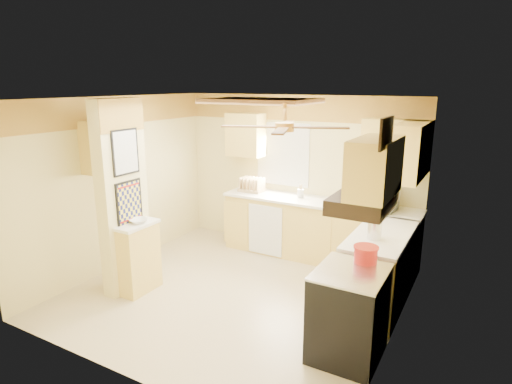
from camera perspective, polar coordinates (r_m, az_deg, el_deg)
The scene contains 34 objects.
floor at distance 5.78m, azimuth -2.71°, elevation -13.30°, with size 4.00×4.00×0.00m, color tan.
ceiling at distance 5.12m, azimuth -3.05°, elevation 12.33°, with size 4.00×4.00×0.00m, color white.
wall_back at distance 6.95m, azimuth 5.47°, elevation 2.43°, with size 4.00×4.00×0.00m, color #E4D58B.
wall_front at distance 3.92m, azimuth -17.88°, elevation -7.77°, with size 4.00×4.00×0.00m, color #E4D58B.
wall_left at distance 6.57m, azimuth -17.84°, elevation 1.09°, with size 3.80×3.80×0.00m, color #E4D58B.
wall_right at distance 4.62m, azimuth 18.75°, elevation -4.48°, with size 3.80×3.80×0.00m, color #E4D58B.
wallpaper_border at distance 6.79m, azimuth 5.61°, elevation 11.10°, with size 4.00×0.02×0.40m, color #F2BC47.
partition_column at distance 5.74m, azimuth -17.36°, elevation -0.73°, with size 0.20×0.70×2.50m, color #E4D58B.
partition_ledge at distance 5.84m, azimuth -15.26°, elevation -8.61°, with size 0.25×0.55×0.90m, color #E8CB67.
ledge_top at distance 5.68m, azimuth -15.57°, elevation -4.24°, with size 0.28×0.58×0.04m, color white.
lower_cabinets_back at distance 6.72m, azimuth 8.18°, elevation -5.18°, with size 3.00×0.60×0.90m, color #E8CB67.
lower_cabinets_right at distance 5.51m, azimuth 16.18°, elevation -10.13°, with size 0.60×1.40×0.90m, color #E8CB67.
countertop_back at distance 6.57m, azimuth 8.29°, elevation -1.34°, with size 3.04×0.64×0.04m, color white.
countertop_right at distance 5.34m, azimuth 16.43°, elevation -5.51°, with size 0.64×1.44×0.04m, color white.
dishwasher_panel at distance 6.74m, azimuth 1.23°, elevation -5.12°, with size 0.58×0.02×0.80m, color white.
window at distance 6.98m, azimuth 3.60°, elevation 5.03°, with size 0.92×0.02×1.02m.
upper_cab_back_left at distance 7.08m, azimuth -1.35°, elevation 7.64°, with size 0.60×0.35×0.70m, color #E8CB67.
upper_cab_back_right at distance 6.22m, azimuth 18.16°, elevation 5.99°, with size 0.90×0.35×0.70m, color #E8CB67.
upper_cab_right at distance 5.71m, azimuth 19.91°, elevation 5.15°, with size 0.35×1.00×0.70m, color #E8CB67.
upper_cab_left_wall at distance 6.17m, azimuth -18.83°, elevation 5.87°, with size 0.35×0.75×0.70m, color #E8CB67.
upper_cab_over_stove at distance 3.95m, azimuth 15.56°, elevation 3.18°, with size 0.35×0.76×0.52m, color #E8CB67.
stove at distance 4.51m, azimuth 12.27°, elevation -15.49°, with size 0.68×0.77×0.92m.
range_hood at distance 4.05m, azimuth 14.08°, elevation -1.27°, with size 0.50×0.76×0.14m, color black.
poster_menu at distance 5.54m, azimuth -17.02°, elevation 5.12°, with size 0.02×0.42×0.57m.
poster_nashville at distance 5.67m, azimuth -16.54°, elevation -1.37°, with size 0.02×0.42×0.57m.
ceiling_light_panel at distance 5.50m, azimuth 0.70°, elevation 12.02°, with size 1.35×0.95×0.06m.
ceiling_fan at distance 4.04m, azimuth 3.81°, elevation 8.72°, with size 1.15×1.15×0.26m.
vent_grate at distance 3.53m, azimuth 17.00°, elevation 7.54°, with size 0.02×0.40×0.25m, color black.
microwave at distance 6.26m, azimuth 15.55°, elevation -0.75°, with size 0.60×0.40×0.33m, color white.
bowl at distance 5.68m, azimuth -15.43°, elevation -3.73°, with size 0.22×0.22×0.05m, color white.
dutch_oven at distance 4.50m, azimuth 14.42°, elevation -8.02°, with size 0.25×0.25×0.17m.
kettle at distance 5.08m, azimuth 15.53°, elevation -4.86°, with size 0.16×0.16×0.24m.
dish_rack at distance 7.05m, azimuth -0.57°, elevation 0.76°, with size 0.40×0.29×0.23m.
utensil_crock at distance 6.71m, azimuth 5.97°, elevation -0.15°, with size 0.10×0.10×0.20m.
Camera 1 is at (2.72, -4.33, 2.68)m, focal length 30.00 mm.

